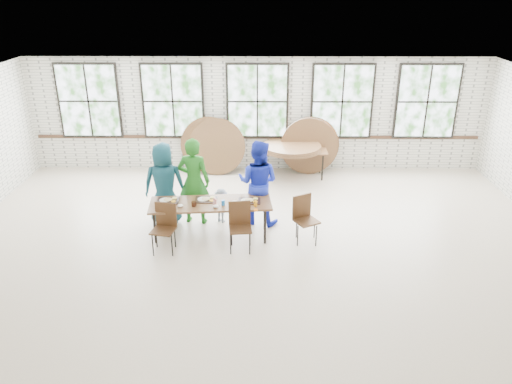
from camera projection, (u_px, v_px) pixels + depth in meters
room at (257, 103)px, 12.97m from camera, size 12.00×12.00×12.00m
dining_table at (211, 205)px, 9.89m from camera, size 2.46×1.00×0.74m
chair_near_left at (165, 223)px, 9.44m from camera, size 0.50×0.48×0.95m
chair_near_right at (240, 222)px, 9.51m from camera, size 0.46×0.44×0.95m
chair_spare at (304, 215)px, 9.79m from camera, size 0.56×0.56×0.95m
adult_teal at (164, 184)px, 10.42m from camera, size 0.91×0.64×1.75m
adult_green at (194, 181)px, 10.39m from camera, size 0.74×0.55×1.87m
toddler at (221, 205)px, 10.61m from camera, size 0.56×0.45×0.75m
adult_blue at (258, 182)px, 10.39m from camera, size 1.05×0.92×1.82m
storage_table at (292, 152)px, 12.91m from camera, size 1.80×0.75×0.74m
tabletop_clutter at (214, 202)px, 9.83m from camera, size 2.06×0.56×0.11m
round_tops_stacked at (292, 147)px, 12.86m from camera, size 1.50×1.50×0.13m
round_tops_leaning at (261, 146)px, 13.18m from camera, size 4.21×0.47×1.49m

